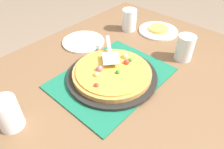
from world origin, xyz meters
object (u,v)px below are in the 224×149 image
plate_far_right (158,31)px  served_slice_right (159,29)px  cup_near (8,114)px  cup_far (185,48)px  pizza_pan (112,76)px  pizza_server (110,52)px  plate_side (83,42)px  pizza (112,72)px  cup_corner (129,20)px

plate_far_right → served_slice_right: bearing=0.0°
cup_near → cup_far: size_ratio=1.00×
pizza_pan → pizza_server: pizza_server is taller
plate_far_right → pizza_server: 0.42m
plate_side → pizza_pan: bearing=69.9°
pizza_pan → plate_far_right: 0.49m
pizza → plate_far_right: size_ratio=1.50×
cup_far → cup_corner: 0.37m
plate_side → cup_far: bearing=115.7°
plate_side → cup_far: (-0.22, 0.46, 0.06)m
plate_side → plate_far_right: bearing=148.0°
pizza → pizza_pan: bearing=28.4°
plate_far_right → cup_corner: size_ratio=1.83×
cup_far → pizza_server: (0.27, -0.22, 0.01)m
pizza_pan → plate_side: bearing=-110.1°
pizza → plate_far_right: (-0.48, -0.08, -0.03)m
pizza_pan → pizza: pizza is taller
plate_far_right → cup_near: bearing=-0.6°
pizza → cup_corner: bearing=-150.6°
plate_side → cup_corner: size_ratio=1.83×
pizza_pan → pizza_server: size_ratio=1.91×
plate_side → cup_far: cup_far is taller
pizza → pizza_server: size_ratio=1.66×
pizza → served_slice_right: size_ratio=3.00×
cup_far → plate_far_right: bearing=-123.0°
pizza → plate_far_right: bearing=-171.1°
cup_corner → pizza_pan: bearing=29.4°
served_slice_right → pizza_server: bearing=0.5°
pizza_pan → plate_far_right: bearing=-171.0°
cup_corner → cup_near: bearing=9.5°
pizza → cup_far: (-0.33, 0.15, 0.03)m
plate_side → cup_corner: (-0.27, 0.09, 0.06)m
plate_side → pizza_server: pizza_server is taller
pizza_pan → served_slice_right: bearing=-171.0°
served_slice_right → cup_near: 0.88m
plate_far_right → served_slice_right: (0.00, 0.00, 0.01)m
cup_far → pizza_server: 0.35m
pizza_pan → plate_side: 0.33m
served_slice_right → pizza_pan: bearing=9.0°
pizza_pan → plate_far_right: size_ratio=1.73×
served_slice_right → cup_corner: cup_corner is taller
cup_near → pizza_server: cup_near is taller
plate_side → pizza_server: size_ratio=1.11×
pizza_server → cup_near: bearing=-1.6°
pizza_pan → cup_corner: cup_corner is taller
pizza → served_slice_right: bearing=-171.1°
served_slice_right → cup_near: size_ratio=0.92×
pizza → cup_corner: 0.44m
cup_far → cup_near: bearing=-17.9°
served_slice_right → cup_far: (0.15, 0.23, 0.04)m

